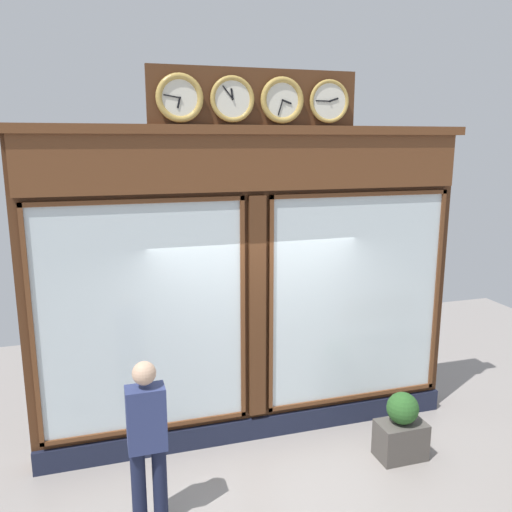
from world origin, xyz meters
The scene contains 4 objects.
shop_facade centered at (0.00, -0.12, 1.96)m, with size 5.32×0.42×4.42m.
pedestrian centered at (1.43, 1.18, 0.93)m, with size 0.36×0.22×1.69m.
planter_box centered at (-1.50, 0.90, 0.22)m, with size 0.56×0.36×0.44m, color #4C4742.
planter_shrub centered at (-1.50, 0.90, 0.63)m, with size 0.37×0.37×0.37m, color #285623.
Camera 1 is at (1.75, 5.76, 3.64)m, focal length 37.14 mm.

